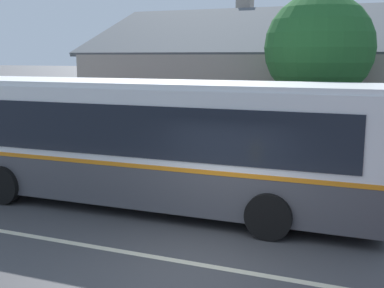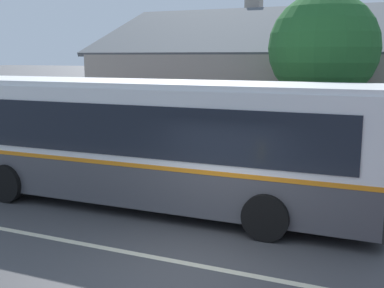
% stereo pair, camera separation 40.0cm
% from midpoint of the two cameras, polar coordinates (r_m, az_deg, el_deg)
% --- Properties ---
extents(ground_plane, '(300.00, 300.00, 0.00)m').
position_cam_midpoint_polar(ground_plane, '(9.11, 1.47, -14.13)').
color(ground_plane, '#424244').
extents(sidewalk_far, '(60.00, 3.00, 0.15)m').
position_cam_midpoint_polar(sidewalk_far, '(14.51, 10.53, -4.59)').
color(sidewalk_far, gray).
rests_on(sidewalk_far, ground).
extents(lane_divider_stripe, '(60.00, 0.16, 0.01)m').
position_cam_midpoint_polar(lane_divider_stripe, '(9.11, 1.47, -14.11)').
color(lane_divider_stripe, beige).
rests_on(lane_divider_stripe, ground).
extents(transit_bus, '(11.99, 2.90, 3.17)m').
position_cam_midpoint_polar(transit_bus, '(12.30, -5.41, 0.63)').
color(transit_bus, '#47474C').
rests_on(transit_bus, ground).
extents(bench_by_building, '(1.58, 0.51, 0.94)m').
position_cam_midpoint_polar(bench_by_building, '(18.24, -16.24, -0.19)').
color(bench_by_building, brown).
rests_on(bench_by_building, sidewalk_far).
extents(street_tree_primary, '(3.20, 3.20, 5.62)m').
position_cam_midpoint_polar(street_tree_primary, '(14.83, 16.09, 10.82)').
color(street_tree_primary, '#4C3828').
rests_on(street_tree_primary, ground).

